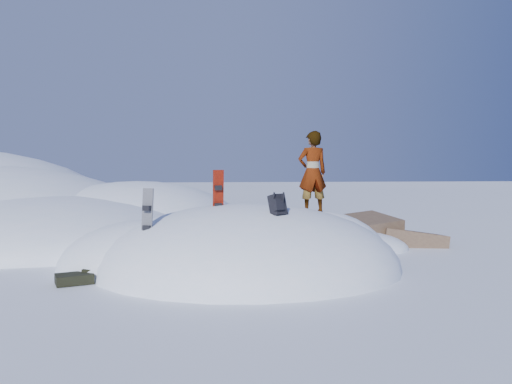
{
  "coord_description": "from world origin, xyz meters",
  "views": [
    {
      "loc": [
        -0.99,
        -11.34,
        2.37
      ],
      "look_at": [
        0.21,
        0.3,
        1.75
      ],
      "focal_mm": 35.0,
      "sensor_mm": 36.0,
      "label": 1
    }
  ],
  "objects": [
    {
      "name": "snowboard_red",
      "position": [
        -0.69,
        -0.05,
        1.62
      ],
      "size": [
        0.26,
        0.19,
        1.34
      ],
      "rotation": [
        0.0,
        0.0,
        0.28
      ],
      "color": "red",
      "rests_on": "snow_mound"
    },
    {
      "name": "backpack",
      "position": [
        0.52,
        -1.11,
        1.56
      ],
      "size": [
        0.44,
        0.48,
        0.52
      ],
      "rotation": [
        0.0,
        0.0,
        0.6
      ],
      "color": "black",
      "rests_on": "snow_mound"
    },
    {
      "name": "rock_outcrop",
      "position": [
        3.72,
        3.01,
        0.01
      ],
      "size": [
        4.68,
        4.41,
        1.68
      ],
      "color": "brown",
      "rests_on": "ground"
    },
    {
      "name": "snowboard_dark",
      "position": [
        -2.18,
        -0.9,
        1.24
      ],
      "size": [
        0.29,
        0.26,
        1.36
      ],
      "rotation": [
        0.0,
        0.0,
        -0.5
      ],
      "color": "black",
      "rests_on": "snow_mound"
    },
    {
      "name": "ground",
      "position": [
        0.0,
        0.0,
        0.0
      ],
      "size": [
        120.0,
        120.0,
        0.0
      ],
      "primitive_type": "plane",
      "color": "white",
      "rests_on": "ground"
    },
    {
      "name": "snow_mound",
      "position": [
        -0.17,
        0.24,
        0.0
      ],
      "size": [
        8.0,
        6.0,
        3.0
      ],
      "color": "white",
      "rests_on": "ground"
    },
    {
      "name": "gear_pile",
      "position": [
        -3.55,
        -1.11,
        0.12
      ],
      "size": [
        0.96,
        0.75,
        0.25
      ],
      "rotation": [
        0.0,
        0.0,
        0.37
      ],
      "color": "black",
      "rests_on": "ground"
    },
    {
      "name": "person",
      "position": [
        1.64,
        0.67,
        2.21
      ],
      "size": [
        0.8,
        0.59,
        2.01
      ],
      "primitive_type": "imported",
      "rotation": [
        0.0,
        0.0,
        3.3
      ],
      "color": "slate",
      "rests_on": "snow_mound"
    }
  ]
}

